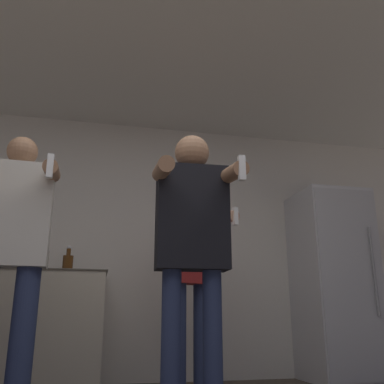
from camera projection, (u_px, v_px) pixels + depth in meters
The scene contains 9 objects.
wall_back at pixel (132, 245), 4.26m from camera, with size 7.00×0.06×2.55m.
ceiling_slab at pixel (153, 51), 3.33m from camera, with size 7.00×3.23×0.05m.
refrigerator at pixel (334, 283), 4.23m from camera, with size 0.66×0.69×1.82m.
counter at pixel (34, 330), 3.55m from camera, with size 1.15×0.65×0.96m.
bottle_dark_rum at pixel (43, 260), 3.69m from camera, with size 0.08×0.08×0.26m.
bottle_amber_bourbon at pixel (68, 262), 3.73m from camera, with size 0.09×0.09×0.23m.
person_woman_foreground at pixel (192, 234), 2.57m from camera, with size 0.52×0.53×1.70m.
person_man_side at pixel (11, 249), 2.61m from camera, with size 0.52×0.51×1.72m.
person_spectator_back at pixel (191, 258), 3.47m from camera, with size 0.56×0.60×1.69m.
Camera 1 is at (-0.32, -1.53, 0.58)m, focal length 40.00 mm.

